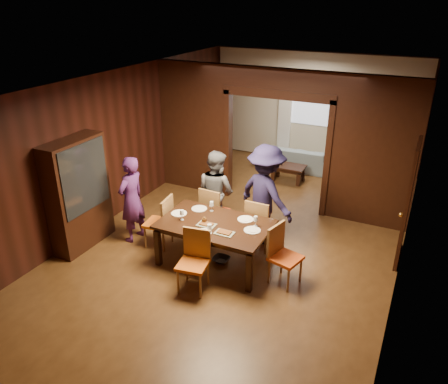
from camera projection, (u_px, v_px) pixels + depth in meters
The scene contains 32 objects.
floor at pixel (244, 237), 8.28m from camera, with size 9.00×9.00×0.00m, color #492C14.
ceiling at pixel (247, 82), 7.07m from camera, with size 5.50×9.00×0.02m, color silver.
room_walls at pixel (281, 134), 9.19m from camera, with size 5.52×9.01×2.90m.
person_purple at pixel (132, 199), 7.88m from camera, with size 0.59×0.39×1.62m, color #4F2263.
person_grey at pixel (216, 191), 8.22m from camera, with size 0.78×0.61×1.61m, color #5A5B61.
person_navy at pixel (266, 194), 7.81m from camera, with size 1.20×0.69×1.85m, color #1C173B.
sofa at pixel (296, 158), 11.38m from camera, with size 2.01×0.78×0.59m, color #7F97A7.
serving_bowl at pixel (221, 221), 7.18m from camera, with size 0.30×0.30×0.07m, color black.
dining_table at pixel (215, 243), 7.34m from camera, with size 1.82×1.13×0.76m, color black.
coffee_table at pixel (288, 173), 10.64m from camera, with size 0.80×0.50×0.40m, color black.
chair_left at pixel (158, 221), 7.81m from camera, with size 0.44×0.44×0.97m, color #D25C13, non-canonical shape.
chair_right at pixel (286, 256), 6.78m from camera, with size 0.44×0.44×0.97m, color #CF4913, non-canonical shape.
chair_far_l at pixel (215, 210), 8.21m from camera, with size 0.44×0.44×0.97m, color red, non-canonical shape.
chair_far_r at pixel (260, 223), 7.76m from camera, with size 0.44×0.44×0.97m, color #BE3811, non-canonical shape.
chair_near at pixel (193, 263), 6.62m from camera, with size 0.44×0.44×0.97m, color #C65612, non-canonical shape.
hutch at pixel (78, 194), 7.64m from camera, with size 0.40×1.20×2.00m, color black.
door_right at pixel (408, 204), 7.17m from camera, with size 0.06×0.90×2.10m, color black.
window_far at pixel (314, 100), 11.20m from camera, with size 1.20×0.03×1.30m, color silver.
curtain_left at pixel (285, 114), 11.65m from camera, with size 0.35×0.06×2.40m, color white.
curtain_right at pixel (341, 121), 11.05m from camera, with size 0.35×0.06×2.40m, color white.
plate_left at pixel (179, 213), 7.48m from camera, with size 0.27×0.27×0.01m, color white.
plate_far_l at pixel (199, 209), 7.65m from camera, with size 0.27×0.27×0.01m, color silver.
plate_far_r at pixel (246, 219), 7.29m from camera, with size 0.27×0.27×0.01m, color white.
plate_right at pixel (252, 230), 6.95m from camera, with size 0.27×0.27×0.01m, color silver.
plate_near at pixel (203, 233), 6.88m from camera, with size 0.27×0.27×0.01m, color white.
platter_a at pixel (206, 224), 7.10m from camera, with size 0.30×0.20×0.04m, color gray.
platter_b at pixel (224, 233), 6.86m from camera, with size 0.30×0.20×0.04m, color gray.
wineglass_left at pixel (182, 215), 7.25m from camera, with size 0.08×0.08×0.18m, color silver, non-canonical shape.
wineglass_far at pixel (212, 206), 7.54m from camera, with size 0.08×0.08×0.18m, color silver, non-canonical shape.
wineglass_right at pixel (255, 221), 7.05m from camera, with size 0.08×0.08×0.18m, color silver, non-canonical shape.
tumbler at pixel (209, 228), 6.88m from camera, with size 0.07×0.07×0.14m, color silver.
condiment_jar at pixel (204, 220), 7.15m from camera, with size 0.08×0.08×0.11m, color #4D2D12, non-canonical shape.
Camera 1 is at (2.79, -6.62, 4.22)m, focal length 35.00 mm.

